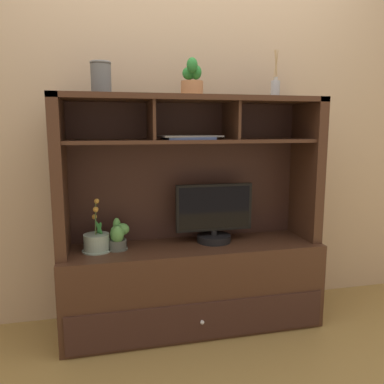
{
  "coord_description": "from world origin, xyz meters",
  "views": [
    {
      "loc": [
        -0.52,
        -2.19,
        1.2
      ],
      "look_at": [
        0.0,
        0.0,
        0.83
      ],
      "focal_mm": 36.28,
      "sensor_mm": 36.0,
      "label": 1
    }
  ],
  "objects_px": {
    "media_console": "(192,260)",
    "diffuser_bottle": "(275,88)",
    "tv_monitor": "(214,217)",
    "magazine_stack_left": "(189,137)",
    "potted_succulent": "(192,82)",
    "potted_fern": "(118,237)",
    "ceramic_vase": "(101,78)",
    "potted_orchid": "(97,242)"
  },
  "relations": [
    {
      "from": "magazine_stack_left",
      "to": "potted_succulent",
      "type": "distance_m",
      "value": 0.31
    },
    {
      "from": "potted_orchid",
      "to": "diffuser_bottle",
      "type": "distance_m",
      "value": 1.37
    },
    {
      "from": "potted_fern",
      "to": "potted_succulent",
      "type": "relative_size",
      "value": 0.89
    },
    {
      "from": "tv_monitor",
      "to": "potted_orchid",
      "type": "distance_m",
      "value": 0.71
    },
    {
      "from": "diffuser_bottle",
      "to": "potted_succulent",
      "type": "bearing_deg",
      "value": 178.23
    },
    {
      "from": "potted_orchid",
      "to": "potted_succulent",
      "type": "xyz_separation_m",
      "value": [
        0.56,
        0.01,
        0.89
      ]
    },
    {
      "from": "tv_monitor",
      "to": "potted_orchid",
      "type": "bearing_deg",
      "value": -178.12
    },
    {
      "from": "diffuser_bottle",
      "to": "potted_orchid",
      "type": "bearing_deg",
      "value": 179.47
    },
    {
      "from": "potted_fern",
      "to": "ceramic_vase",
      "type": "distance_m",
      "value": 0.88
    },
    {
      "from": "diffuser_bottle",
      "to": "media_console",
      "type": "bearing_deg",
      "value": 176.85
    },
    {
      "from": "magazine_stack_left",
      "to": "media_console",
      "type": "bearing_deg",
      "value": 57.26
    },
    {
      "from": "tv_monitor",
      "to": "diffuser_bottle",
      "type": "xyz_separation_m",
      "value": [
        0.36,
        -0.03,
        0.76
      ]
    },
    {
      "from": "media_console",
      "to": "diffuser_bottle",
      "type": "xyz_separation_m",
      "value": [
        0.5,
        -0.03,
        1.03
      ]
    },
    {
      "from": "potted_orchid",
      "to": "magazine_stack_left",
      "type": "distance_m",
      "value": 0.79
    },
    {
      "from": "potted_succulent",
      "to": "potted_orchid",
      "type": "bearing_deg",
      "value": -179.43
    },
    {
      "from": "magazine_stack_left",
      "to": "diffuser_bottle",
      "type": "xyz_separation_m",
      "value": [
        0.52,
        0.01,
        0.29
      ]
    },
    {
      "from": "potted_succulent",
      "to": "tv_monitor",
      "type": "bearing_deg",
      "value": 7.02
    },
    {
      "from": "media_console",
      "to": "magazine_stack_left",
      "type": "bearing_deg",
      "value": -122.74
    },
    {
      "from": "media_console",
      "to": "potted_orchid",
      "type": "relative_size",
      "value": 5.02
    },
    {
      "from": "potted_fern",
      "to": "ceramic_vase",
      "type": "xyz_separation_m",
      "value": [
        -0.06,
        0.03,
        0.88
      ]
    },
    {
      "from": "media_console",
      "to": "diffuser_bottle",
      "type": "relative_size",
      "value": 5.69
    },
    {
      "from": "potted_orchid",
      "to": "magazine_stack_left",
      "type": "xyz_separation_m",
      "value": [
        0.53,
        -0.02,
        0.58
      ]
    },
    {
      "from": "diffuser_bottle",
      "to": "tv_monitor",
      "type": "bearing_deg",
      "value": 174.78
    },
    {
      "from": "media_console",
      "to": "tv_monitor",
      "type": "relative_size",
      "value": 3.26
    },
    {
      "from": "ceramic_vase",
      "to": "tv_monitor",
      "type": "bearing_deg",
      "value": -0.65
    },
    {
      "from": "tv_monitor",
      "to": "potted_fern",
      "type": "distance_m",
      "value": 0.59
    },
    {
      "from": "potted_orchid",
      "to": "ceramic_vase",
      "type": "bearing_deg",
      "value": 27.39
    },
    {
      "from": "media_console",
      "to": "ceramic_vase",
      "type": "bearing_deg",
      "value": 178.56
    },
    {
      "from": "potted_orchid",
      "to": "potted_fern",
      "type": "height_order",
      "value": "potted_orchid"
    },
    {
      "from": "potted_orchid",
      "to": "potted_fern",
      "type": "bearing_deg",
      "value": 0.02
    },
    {
      "from": "tv_monitor",
      "to": "diffuser_bottle",
      "type": "distance_m",
      "value": 0.84
    },
    {
      "from": "magazine_stack_left",
      "to": "ceramic_vase",
      "type": "xyz_separation_m",
      "value": [
        -0.47,
        0.05,
        0.32
      ]
    },
    {
      "from": "magazine_stack_left",
      "to": "ceramic_vase",
      "type": "distance_m",
      "value": 0.57
    },
    {
      "from": "potted_orchid",
      "to": "media_console",
      "type": "bearing_deg",
      "value": 1.81
    },
    {
      "from": "media_console",
      "to": "magazine_stack_left",
      "type": "xyz_separation_m",
      "value": [
        -0.03,
        -0.04,
        0.74
      ]
    },
    {
      "from": "magazine_stack_left",
      "to": "potted_succulent",
      "type": "bearing_deg",
      "value": 46.86
    },
    {
      "from": "tv_monitor",
      "to": "ceramic_vase",
      "type": "distance_m",
      "value": 1.02
    },
    {
      "from": "potted_fern",
      "to": "diffuser_bottle",
      "type": "height_order",
      "value": "diffuser_bottle"
    },
    {
      "from": "potted_orchid",
      "to": "magazine_stack_left",
      "type": "height_order",
      "value": "magazine_stack_left"
    },
    {
      "from": "magazine_stack_left",
      "to": "potted_orchid",
      "type": "bearing_deg",
      "value": 177.59
    },
    {
      "from": "potted_fern",
      "to": "potted_succulent",
      "type": "distance_m",
      "value": 0.97
    },
    {
      "from": "magazine_stack_left",
      "to": "diffuser_bottle",
      "type": "relative_size",
      "value": 1.31
    }
  ]
}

